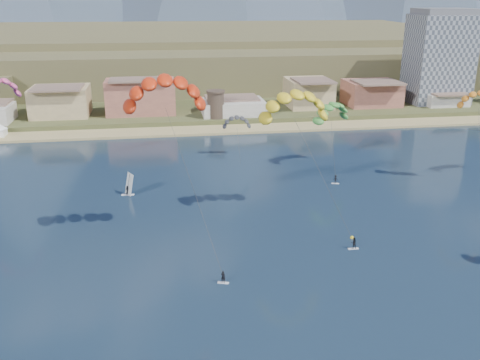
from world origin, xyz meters
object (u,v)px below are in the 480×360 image
object	(u,v)px
kitesurfer_yellow	(295,101)
buoy	(352,238)
watchtower	(216,104)
apartment_tower	(439,57)
kitesurfer_green	(332,109)
windsurfer	(128,188)
kitesurfer_red	(165,87)

from	to	relation	value
kitesurfer_yellow	buoy	distance (m)	25.31
watchtower	kitesurfer_yellow	bearing A→B (deg)	-85.45
apartment_tower	buoy	distance (m)	121.35
watchtower	kitesurfer_green	size ratio (longest dim) A/B	0.47
kitesurfer_green	buoy	bearing A→B (deg)	-102.10
kitesurfer_yellow	watchtower	bearing A→B (deg)	94.55
apartment_tower	windsurfer	xyz separation A→B (m)	(-104.53, -73.42, -16.38)
watchtower	apartment_tower	bearing A→B (deg)	9.93
kitesurfer_yellow	windsurfer	distance (m)	39.17
kitesurfer_green	apartment_tower	bearing A→B (deg)	46.07
apartment_tower	watchtower	distance (m)	82.02
watchtower	kitesurfer_red	bearing A→B (deg)	-101.35
apartment_tower	windsurfer	distance (m)	128.78
kitesurfer_red	windsurfer	xyz separation A→B (m)	(-7.97, 23.06, -24.18)
watchtower	buoy	size ratio (longest dim) A/B	14.08
apartment_tower	buoy	xyz separation A→B (m)	(-66.55, -99.92, -17.72)
windsurfer	buoy	xyz separation A→B (m)	(37.98, -26.50, -1.34)
apartment_tower	kitesurfer_yellow	xyz separation A→B (m)	(-74.09, -88.18, 3.39)
windsurfer	kitesurfer_green	bearing A→B (deg)	15.83
kitesurfer_red	kitesurfer_yellow	world-z (taller)	kitesurfer_red
windsurfer	buoy	size ratio (longest dim) A/B	7.44
kitesurfer_yellow	kitesurfer_green	distance (m)	33.13
watchtower	buoy	xyz separation A→B (m)	(13.45, -85.92, -6.27)
watchtower	kitesurfer_yellow	xyz separation A→B (m)	(5.91, -74.18, 14.84)
windsurfer	watchtower	bearing A→B (deg)	67.57
kitesurfer_red	windsurfer	size ratio (longest dim) A/B	6.72
buoy	kitesurfer_red	bearing A→B (deg)	173.46
kitesurfer_yellow	windsurfer	world-z (taller)	kitesurfer_yellow
kitesurfer_red	kitesurfer_green	bearing A→B (deg)	43.26
kitesurfer_yellow	buoy	bearing A→B (deg)	-57.28
apartment_tower	kitesurfer_yellow	world-z (taller)	apartment_tower
kitesurfer_yellow	buoy	xyz separation A→B (m)	(7.55, -11.75, -21.11)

